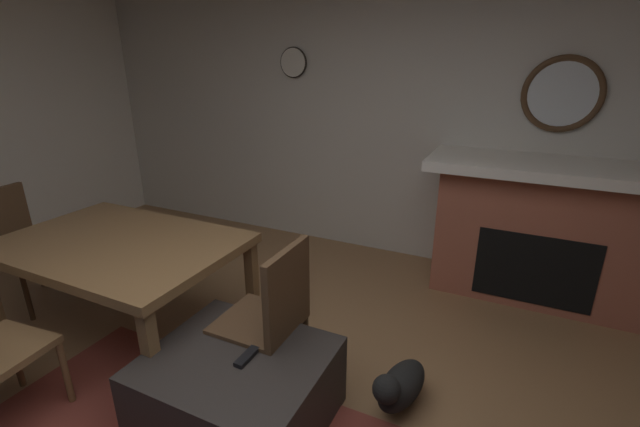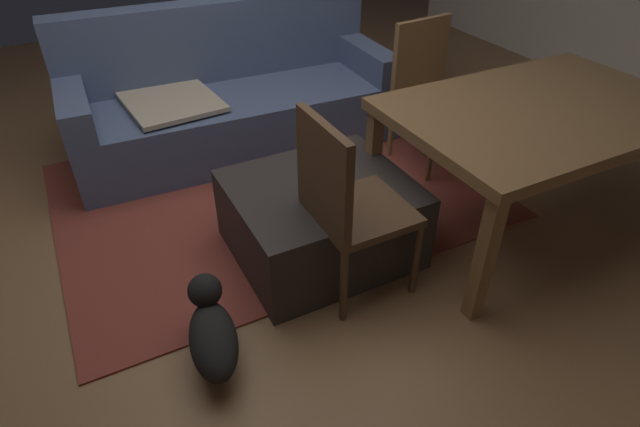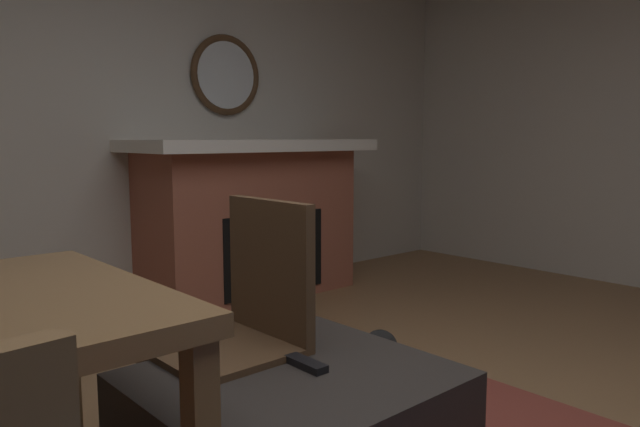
% 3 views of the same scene
% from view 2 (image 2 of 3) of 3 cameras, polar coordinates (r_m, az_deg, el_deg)
% --- Properties ---
extents(floor, '(8.63, 8.63, 0.00)m').
position_cam_2_polar(floor, '(3.09, -6.24, -1.09)').
color(floor, olive).
extents(area_rug, '(2.60, 2.00, 0.01)m').
position_cam_2_polar(area_rug, '(3.38, -5.22, 2.60)').
color(area_rug, brown).
rests_on(area_rug, ground).
extents(couch, '(2.26, 0.94, 0.96)m').
position_cam_2_polar(couch, '(3.85, -9.66, 12.14)').
color(couch, '#4C5B7F').
rests_on(couch, ground).
extents(ottoman_coffee_table, '(0.90, 0.79, 0.43)m').
position_cam_2_polar(ottoman_coffee_table, '(2.75, 0.07, -0.59)').
color(ottoman_coffee_table, '#2D2826').
rests_on(ottoman_coffee_table, ground).
extents(tv_remote, '(0.05, 0.16, 0.02)m').
position_cam_2_polar(tv_remote, '(2.60, -1.03, 2.97)').
color(tv_remote, black).
rests_on(tv_remote, ottoman_coffee_table).
extents(dining_table, '(1.55, 1.04, 0.74)m').
position_cam_2_polar(dining_table, '(2.97, 23.01, 9.49)').
color(dining_table, brown).
rests_on(dining_table, ground).
extents(dining_chair_west, '(0.44, 0.44, 0.93)m').
position_cam_2_polar(dining_chair_west, '(2.35, 2.70, 1.49)').
color(dining_chair_west, '#513823').
rests_on(dining_chair_west, ground).
extents(dining_chair_north, '(0.48, 0.48, 0.93)m').
position_cam_2_polar(dining_chair_north, '(3.61, 11.81, 13.56)').
color(dining_chair_north, brown).
rests_on(dining_chair_north, ground).
extents(potted_plant, '(0.38, 0.38, 0.58)m').
position_cam_2_polar(potted_plant, '(4.85, 11.22, 16.94)').
color(potted_plant, beige).
rests_on(potted_plant, ground).
extents(small_dog, '(0.28, 0.49, 0.29)m').
position_cam_2_polar(small_dog, '(2.28, -11.75, -12.56)').
color(small_dog, black).
rests_on(small_dog, ground).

